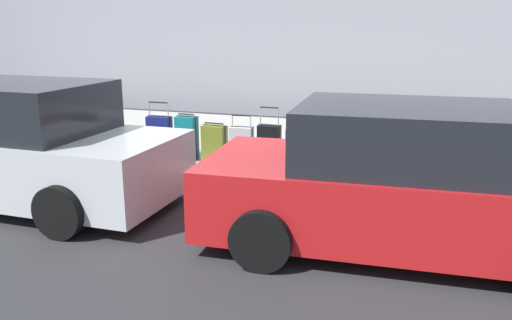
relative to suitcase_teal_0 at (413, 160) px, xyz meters
name	(u,v)px	position (x,y,z in m)	size (l,w,h in m)	color
ground_plane	(229,181)	(2.77, 0.52, -0.44)	(40.00, 40.00, 0.00)	#28282B
sidewalk_curb	(273,143)	(2.77, -1.98, -0.37)	(18.00, 5.00, 0.14)	#9E9B93
suitcase_teal_0	(413,160)	(0.00, 0.00, 0.00)	(0.50, 0.25, 0.65)	#0F606B
suitcase_navy_1	(376,156)	(0.55, -0.05, 0.00)	(0.37, 0.21, 0.65)	navy
suitcase_red_2	(341,155)	(1.10, -0.06, -0.03)	(0.51, 0.19, 0.83)	red
suitcase_maroon_3	(302,150)	(1.70, 0.06, 0.04)	(0.48, 0.29, 0.96)	maroon
suitcase_black_4	(269,147)	(2.24, 0.07, 0.06)	(0.37, 0.20, 1.01)	black
suitcase_silver_5	(242,146)	(2.73, 0.03, 0.03)	(0.39, 0.28, 0.85)	#9EA0A8
suitcase_olive_6	(214,144)	(3.24, -0.03, 0.01)	(0.42, 0.25, 0.68)	#59601E
suitcase_teal_7	(187,138)	(3.74, -0.01, 0.08)	(0.35, 0.25, 0.81)	#0F606B
suitcase_navy_8	(160,137)	(4.24, 0.02, 0.07)	(0.43, 0.22, 1.00)	navy
fire_hydrant	(109,130)	(5.26, 0.02, 0.13)	(0.39, 0.21, 0.83)	#99999E
bollard_post	(79,134)	(5.78, 0.17, 0.06)	(0.14, 0.14, 0.71)	#333338
parked_car_red_0	(403,183)	(0.06, 2.31, 0.31)	(4.43, 2.26, 1.59)	#AD1619
parked_car_silver_1	(18,147)	(5.19, 2.31, 0.34)	(4.54, 2.12, 1.66)	#B2B5BA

